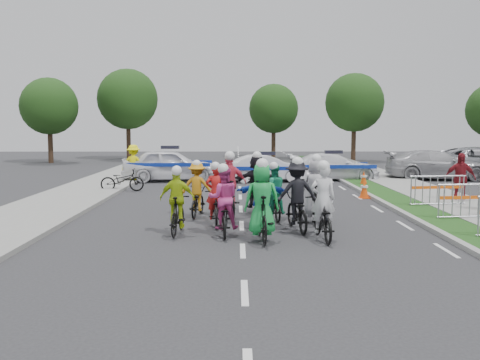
{
  "coord_description": "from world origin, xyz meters",
  "views": [
    {
      "loc": [
        -0.13,
        -11.81,
        2.83
      ],
      "look_at": [
        -0.03,
        4.93,
        1.1
      ],
      "focal_mm": 40.0,
      "sensor_mm": 36.0,
      "label": 1
    }
  ],
  "objects_px": {
    "rider_8": "(273,198)",
    "police_car_0": "(170,165)",
    "rider_4": "(297,202)",
    "barrier_1": "(470,203)",
    "rider_6": "(216,204)",
    "civilian_sedan": "(437,165)",
    "spectator_2": "(460,178)",
    "rider_10": "(197,194)",
    "cone_0": "(364,189)",
    "police_car_2": "(333,167)",
    "marshal_hiviz": "(134,164)",
    "rider_3": "(178,208)",
    "tree_3": "(128,99)",
    "rider_11": "(257,187)",
    "tree_1": "(354,103)",
    "police_car_1": "(266,168)",
    "barrier_2": "(437,192)",
    "rider_2": "(223,209)",
    "rider_5": "(262,200)",
    "rider_0": "(322,214)",
    "cone_1": "(364,179)",
    "rider_9": "(230,192)",
    "tree_0": "(49,106)",
    "rider_1": "(262,209)",
    "tree_4": "(274,109)",
    "rider_7": "(315,196)",
    "parked_bike": "(122,180)"
  },
  "relations": [
    {
      "from": "tree_0",
      "to": "rider_1",
      "type": "bearing_deg",
      "value": -61.8
    },
    {
      "from": "police_car_1",
      "to": "tree_3",
      "type": "height_order",
      "value": "tree_3"
    },
    {
      "from": "rider_3",
      "to": "parked_bike",
      "type": "xyz_separation_m",
      "value": [
        -3.37,
        9.07,
        -0.21
      ]
    },
    {
      "from": "civilian_sedan",
      "to": "rider_6",
      "type": "bearing_deg",
      "value": 144.51
    },
    {
      "from": "rider_4",
      "to": "barrier_2",
      "type": "distance_m",
      "value": 6.5
    },
    {
      "from": "rider_3",
      "to": "tree_3",
      "type": "distance_m",
      "value": 31.35
    },
    {
      "from": "rider_2",
      "to": "civilian_sedan",
      "type": "bearing_deg",
      "value": -130.6
    },
    {
      "from": "rider_6",
      "to": "rider_8",
      "type": "relative_size",
      "value": 1.02
    },
    {
      "from": "marshal_hiviz",
      "to": "rider_6",
      "type": "bearing_deg",
      "value": 117.91
    },
    {
      "from": "spectator_2",
      "to": "tree_1",
      "type": "relative_size",
      "value": 0.27
    },
    {
      "from": "rider_10",
      "to": "barrier_2",
      "type": "distance_m",
      "value": 8.22
    },
    {
      "from": "rider_9",
      "to": "rider_10",
      "type": "relative_size",
      "value": 1.14
    },
    {
      "from": "spectator_2",
      "to": "marshal_hiviz",
      "type": "xyz_separation_m",
      "value": [
        -13.13,
        7.03,
        0.02
      ]
    },
    {
      "from": "tree_1",
      "to": "barrier_1",
      "type": "bearing_deg",
      "value": -94.99
    },
    {
      "from": "barrier_2",
      "to": "tree_0",
      "type": "xyz_separation_m",
      "value": [
        -20.7,
        21.8,
        3.63
      ]
    },
    {
      "from": "rider_11",
      "to": "tree_3",
      "type": "height_order",
      "value": "tree_3"
    },
    {
      "from": "rider_5",
      "to": "barrier_2",
      "type": "bearing_deg",
      "value": -141.03
    },
    {
      "from": "tree_4",
      "to": "rider_10",
      "type": "bearing_deg",
      "value": -98.44
    },
    {
      "from": "cone_1",
      "to": "barrier_1",
      "type": "bearing_deg",
      "value": -84.14
    },
    {
      "from": "rider_11",
      "to": "cone_0",
      "type": "height_order",
      "value": "rider_11"
    },
    {
      "from": "police_car_2",
      "to": "tree_3",
      "type": "xyz_separation_m",
      "value": [
        -13.84,
        16.39,
        4.21
      ]
    },
    {
      "from": "police_car_2",
      "to": "tree_4",
      "type": "distance_m",
      "value": 18.82
    },
    {
      "from": "civilian_sedan",
      "to": "spectator_2",
      "type": "distance_m",
      "value": 8.67
    },
    {
      "from": "police_car_0",
      "to": "civilian_sedan",
      "type": "height_order",
      "value": "police_car_0"
    },
    {
      "from": "rider_0",
      "to": "rider_11",
      "type": "height_order",
      "value": "rider_11"
    },
    {
      "from": "rider_6",
      "to": "spectator_2",
      "type": "bearing_deg",
      "value": -156.6
    },
    {
      "from": "rider_11",
      "to": "police_car_1",
      "type": "height_order",
      "value": "rider_11"
    },
    {
      "from": "police_car_0",
      "to": "cone_1",
      "type": "distance_m",
      "value": 9.52
    },
    {
      "from": "rider_0",
      "to": "tree_4",
      "type": "bearing_deg",
      "value": -94.23
    },
    {
      "from": "rider_1",
      "to": "police_car_1",
      "type": "relative_size",
      "value": 0.5
    },
    {
      "from": "police_car_0",
      "to": "rider_4",
      "type": "bearing_deg",
      "value": -164.15
    },
    {
      "from": "civilian_sedan",
      "to": "police_car_2",
      "type": "bearing_deg",
      "value": 96.39
    },
    {
      "from": "rider_4",
      "to": "tree_0",
      "type": "bearing_deg",
      "value": -67.11
    },
    {
      "from": "police_car_0",
      "to": "barrier_1",
      "type": "distance_m",
      "value": 15.28
    },
    {
      "from": "rider_0",
      "to": "tree_1",
      "type": "distance_m",
      "value": 29.89
    },
    {
      "from": "rider_5",
      "to": "rider_11",
      "type": "height_order",
      "value": "rider_11"
    },
    {
      "from": "barrier_1",
      "to": "rider_0",
      "type": "bearing_deg",
      "value": -152.58
    },
    {
      "from": "rider_10",
      "to": "marshal_hiviz",
      "type": "relative_size",
      "value": 0.96
    },
    {
      "from": "barrier_1",
      "to": "civilian_sedan",
      "type": "bearing_deg",
      "value": 73.63
    },
    {
      "from": "rider_8",
      "to": "police_car_0",
      "type": "distance_m",
      "value": 11.89
    },
    {
      "from": "rider_5",
      "to": "barrier_1",
      "type": "distance_m",
      "value": 6.23
    },
    {
      "from": "rider_7",
      "to": "marshal_hiviz",
      "type": "xyz_separation_m",
      "value": [
        -7.34,
        10.89,
        0.16
      ]
    },
    {
      "from": "police_car_2",
      "to": "marshal_hiviz",
      "type": "relative_size",
      "value": 2.53
    },
    {
      "from": "tree_0",
      "to": "tree_4",
      "type": "bearing_deg",
      "value": 19.44
    },
    {
      "from": "rider_4",
      "to": "barrier_1",
      "type": "height_order",
      "value": "rider_4"
    },
    {
      "from": "rider_8",
      "to": "rider_11",
      "type": "bearing_deg",
      "value": -78.83
    },
    {
      "from": "rider_3",
      "to": "rider_10",
      "type": "height_order",
      "value": "rider_3"
    },
    {
      "from": "rider_10",
      "to": "cone_0",
      "type": "xyz_separation_m",
      "value": [
        6.16,
        4.07,
        -0.35
      ]
    },
    {
      "from": "rider_8",
      "to": "police_car_0",
      "type": "height_order",
      "value": "rider_8"
    },
    {
      "from": "rider_3",
      "to": "cone_0",
      "type": "bearing_deg",
      "value": -129.1
    }
  ]
}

